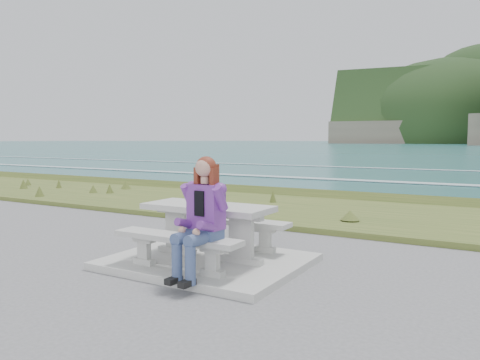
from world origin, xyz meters
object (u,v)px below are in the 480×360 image
Objects in this scene: picnic_table at (208,217)px; bench_seaward at (234,225)px; seated_woman at (198,234)px; bench_landward at (177,243)px.

picnic_table reaches higher than bench_seaward.
seated_woman is (0.43, -0.84, -0.05)m from picnic_table.
bench_landward is at bearing -90.00° from picnic_table.
picnic_table is 0.74m from bench_landward.
seated_woman is (0.43, -0.14, 0.18)m from bench_landward.
bench_landward is 0.49m from seated_woman.
bench_seaward is (0.00, 0.70, -0.23)m from picnic_table.
bench_landward is 1.40m from bench_seaward.
bench_seaward is at bearing 90.00° from picnic_table.
picnic_table is 1.00× the size of bench_landward.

